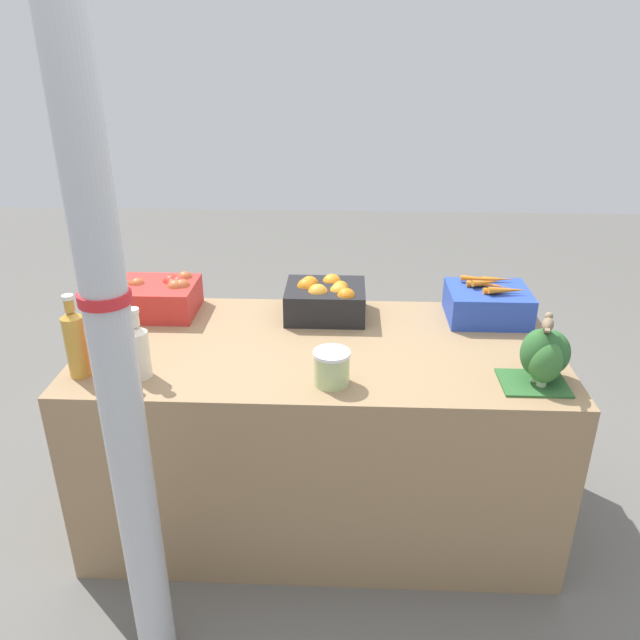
{
  "coord_description": "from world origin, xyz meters",
  "views": [
    {
      "loc": [
        0.09,
        -2.11,
        1.84
      ],
      "look_at": [
        0.0,
        0.0,
        0.88
      ],
      "focal_mm": 35.0,
      "sensor_mm": 36.0,
      "label": 1
    }
  ],
  "objects_px": {
    "juice_bottle_ruby": "(107,345)",
    "juice_bottle_amber": "(76,342)",
    "pickle_jar": "(332,367)",
    "sparrow_bird": "(548,324)",
    "apple_crate": "(159,296)",
    "orange_crate": "(325,299)",
    "juice_bottle_cloudy": "(138,349)",
    "support_pole": "(111,338)",
    "carrot_crate": "(488,303)",
    "broccoli_pile": "(544,356)"
  },
  "relations": [
    {
      "from": "apple_crate",
      "to": "orange_crate",
      "type": "height_order",
      "value": "orange_crate"
    },
    {
      "from": "orange_crate",
      "to": "juice_bottle_cloudy",
      "type": "height_order",
      "value": "juice_bottle_cloudy"
    },
    {
      "from": "broccoli_pile",
      "to": "juice_bottle_ruby",
      "type": "height_order",
      "value": "juice_bottle_ruby"
    },
    {
      "from": "broccoli_pile",
      "to": "juice_bottle_amber",
      "type": "bearing_deg",
      "value": -179.28
    },
    {
      "from": "orange_crate",
      "to": "juice_bottle_ruby",
      "type": "relative_size",
      "value": 1.2
    },
    {
      "from": "broccoli_pile",
      "to": "juice_bottle_amber",
      "type": "xyz_separation_m",
      "value": [
        -1.56,
        -0.02,
        0.03
      ]
    },
    {
      "from": "juice_bottle_amber",
      "to": "juice_bottle_cloudy",
      "type": "distance_m",
      "value": 0.21
    },
    {
      "from": "juice_bottle_ruby",
      "to": "sparrow_bird",
      "type": "distance_m",
      "value": 1.45
    },
    {
      "from": "apple_crate",
      "to": "broccoli_pile",
      "type": "xyz_separation_m",
      "value": [
        1.44,
        -0.52,
        0.02
      ]
    },
    {
      "from": "support_pole",
      "to": "orange_crate",
      "type": "distance_m",
      "value": 1.14
    },
    {
      "from": "pickle_jar",
      "to": "support_pole",
      "type": "bearing_deg",
      "value": -143.17
    },
    {
      "from": "broccoli_pile",
      "to": "juice_bottle_amber",
      "type": "height_order",
      "value": "juice_bottle_amber"
    },
    {
      "from": "carrot_crate",
      "to": "sparrow_bird",
      "type": "distance_m",
      "value": 0.56
    },
    {
      "from": "support_pole",
      "to": "juice_bottle_cloudy",
      "type": "relative_size",
      "value": 9.06
    },
    {
      "from": "juice_bottle_ruby",
      "to": "sparrow_bird",
      "type": "xyz_separation_m",
      "value": [
        1.45,
        0.0,
        0.11
      ]
    },
    {
      "from": "apple_crate",
      "to": "broccoli_pile",
      "type": "height_order",
      "value": "broccoli_pile"
    },
    {
      "from": "apple_crate",
      "to": "sparrow_bird",
      "type": "height_order",
      "value": "sparrow_bird"
    },
    {
      "from": "juice_bottle_cloudy",
      "to": "pickle_jar",
      "type": "relative_size",
      "value": 2.02
    },
    {
      "from": "apple_crate",
      "to": "juice_bottle_ruby",
      "type": "distance_m",
      "value": 0.54
    },
    {
      "from": "carrot_crate",
      "to": "juice_bottle_cloudy",
      "type": "xyz_separation_m",
      "value": [
        -1.28,
        -0.54,
        0.03
      ]
    },
    {
      "from": "orange_crate",
      "to": "broccoli_pile",
      "type": "relative_size",
      "value": 1.41
    },
    {
      "from": "broccoli_pile",
      "to": "carrot_crate",
      "type": "bearing_deg",
      "value": 98.52
    },
    {
      "from": "support_pole",
      "to": "broccoli_pile",
      "type": "relative_size",
      "value": 9.95
    },
    {
      "from": "apple_crate",
      "to": "sparrow_bird",
      "type": "distance_m",
      "value": 1.53
    },
    {
      "from": "apple_crate",
      "to": "juice_bottle_ruby",
      "type": "xyz_separation_m",
      "value": [
        -0.02,
        -0.54,
        0.04
      ]
    },
    {
      "from": "support_pole",
      "to": "carrot_crate",
      "type": "distance_m",
      "value": 1.56
    },
    {
      "from": "orange_crate",
      "to": "support_pole",
      "type": "bearing_deg",
      "value": -117.85
    },
    {
      "from": "juice_bottle_ruby",
      "to": "juice_bottle_amber",
      "type": "bearing_deg",
      "value": 180.0
    },
    {
      "from": "juice_bottle_amber",
      "to": "juice_bottle_ruby",
      "type": "bearing_deg",
      "value": 0.0
    },
    {
      "from": "broccoli_pile",
      "to": "pickle_jar",
      "type": "xyz_separation_m",
      "value": [
        -0.7,
        -0.04,
        -0.04
      ]
    },
    {
      "from": "broccoli_pile",
      "to": "pickle_jar",
      "type": "relative_size",
      "value": 1.84
    },
    {
      "from": "pickle_jar",
      "to": "sparrow_bird",
      "type": "height_order",
      "value": "sparrow_bird"
    },
    {
      "from": "support_pole",
      "to": "juice_bottle_amber",
      "type": "height_order",
      "value": "support_pole"
    },
    {
      "from": "orange_crate",
      "to": "juice_bottle_ruby",
      "type": "bearing_deg",
      "value": -143.13
    },
    {
      "from": "juice_bottle_amber",
      "to": "juice_bottle_cloudy",
      "type": "height_order",
      "value": "juice_bottle_amber"
    },
    {
      "from": "support_pole",
      "to": "carrot_crate",
      "type": "xyz_separation_m",
      "value": [
        1.18,
        0.97,
        -0.29
      ]
    },
    {
      "from": "juice_bottle_ruby",
      "to": "support_pole",
      "type": "bearing_deg",
      "value": -65.03
    },
    {
      "from": "support_pole",
      "to": "orange_crate",
      "type": "relative_size",
      "value": 7.04
    },
    {
      "from": "carrot_crate",
      "to": "juice_bottle_ruby",
      "type": "height_order",
      "value": "juice_bottle_ruby"
    },
    {
      "from": "broccoli_pile",
      "to": "sparrow_bird",
      "type": "relative_size",
      "value": 1.74
    },
    {
      "from": "support_pole",
      "to": "juice_bottle_cloudy",
      "type": "bearing_deg",
      "value": 102.68
    },
    {
      "from": "carrot_crate",
      "to": "juice_bottle_amber",
      "type": "relative_size",
      "value": 1.1
    },
    {
      "from": "juice_bottle_cloudy",
      "to": "sparrow_bird",
      "type": "distance_m",
      "value": 1.35
    },
    {
      "from": "carrot_crate",
      "to": "juice_bottle_amber",
      "type": "bearing_deg",
      "value": -160.07
    },
    {
      "from": "juice_bottle_amber",
      "to": "juice_bottle_cloudy",
      "type": "bearing_deg",
      "value": 0.0
    },
    {
      "from": "broccoli_pile",
      "to": "sparrow_bird",
      "type": "bearing_deg",
      "value": -122.36
    },
    {
      "from": "juice_bottle_ruby",
      "to": "juice_bottle_cloudy",
      "type": "distance_m",
      "value": 0.11
    },
    {
      "from": "juice_bottle_ruby",
      "to": "carrot_crate",
      "type": "bearing_deg",
      "value": 21.31
    },
    {
      "from": "orange_crate",
      "to": "juice_bottle_amber",
      "type": "distance_m",
      "value": 0.98
    },
    {
      "from": "support_pole",
      "to": "juice_bottle_cloudy",
      "type": "distance_m",
      "value": 0.52
    }
  ]
}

